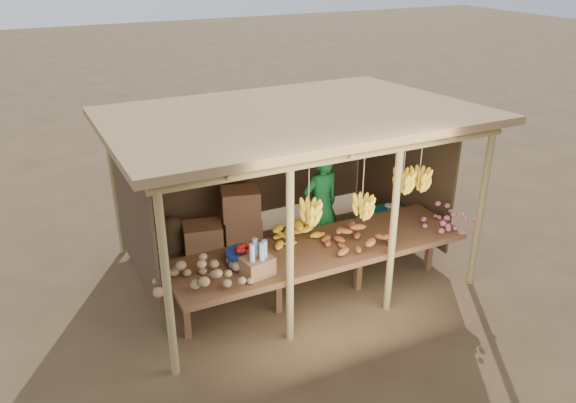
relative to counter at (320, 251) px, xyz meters
name	(u,v)px	position (x,y,z in m)	size (l,w,h in m)	color
ground	(288,266)	(0.00, 0.95, -0.74)	(60.00, 60.00, 0.00)	brown
stall_structure	(292,143)	(0.04, 0.92, 1.17)	(4.70, 3.50, 2.43)	#A18753
counter	(320,251)	(0.00, 0.00, 0.00)	(3.90, 1.05, 0.80)	brown
potato_heap	(202,272)	(-1.63, -0.20, 0.25)	(1.02, 0.61, 0.37)	#92734B
sweet_potato_heap	(361,232)	(0.50, -0.15, 0.24)	(0.86, 0.52, 0.35)	#AE582C
onion_heap	(450,213)	(1.90, -0.20, 0.24)	(0.78, 0.47, 0.36)	#C55F67
banana_pile	(297,226)	(-0.16, 0.37, 0.24)	(0.64, 0.38, 0.35)	yellow
tomato_basin	(244,256)	(-1.01, 0.07, 0.16)	(0.44, 0.44, 0.23)	navy
bottle_box	(257,262)	(-0.97, -0.25, 0.23)	(0.39, 0.34, 0.44)	#936142
vendor	(321,205)	(0.58, 1.04, 0.10)	(0.61, 0.40, 1.67)	#17682B
tarp_crate	(386,228)	(1.65, 0.87, -0.43)	(0.70, 0.62, 0.75)	brown
carton_stack	(229,224)	(-0.57, 1.87, -0.33)	(1.29, 0.58, 0.92)	#936142
burlap_sacks	(157,237)	(-1.62, 2.15, -0.45)	(0.95, 0.50, 0.67)	#483421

